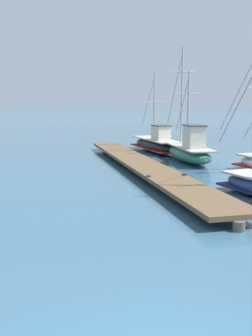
{
  "coord_description": "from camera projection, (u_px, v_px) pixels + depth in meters",
  "views": [
    {
      "loc": [
        -1.83,
        -3.75,
        3.55
      ],
      "look_at": [
        1.99,
        8.51,
        1.4
      ],
      "focal_mm": 42.3,
      "sensor_mm": 36.0,
      "label": 1
    }
  ],
  "objects": [
    {
      "name": "fishing_boat_2",
      "position": [
        156.0,
        143.0,
        28.52
      ],
      "size": [
        1.85,
        6.38,
        5.64
      ],
      "color": "black",
      "rests_on": "ground"
    },
    {
      "name": "floating_dock",
      "position": [
        141.0,
        164.0,
        20.62
      ],
      "size": [
        3.12,
        20.46,
        0.53
      ],
      "color": "brown",
      "rests_on": "ground"
    },
    {
      "name": "fishing_boat_1",
      "position": [
        189.0,
        150.0,
        23.57
      ],
      "size": [
        2.5,
        7.82,
        6.95
      ],
      "color": "#337556",
      "rests_on": "ground"
    }
  ]
}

